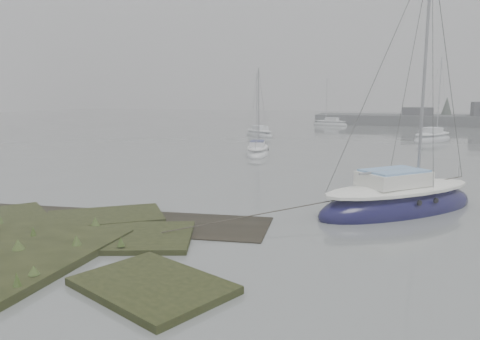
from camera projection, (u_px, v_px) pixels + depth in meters
name	position (u px, v px, depth m)	size (l,w,h in m)	color
ground	(315.00, 147.00, 39.83)	(160.00, 160.00, 0.00)	slate
sailboat_main	(398.00, 203.00, 18.13)	(7.10, 6.96, 10.56)	#100E38
sailboat_white	(258.00, 152.00, 34.51)	(2.48, 5.08, 6.86)	white
sailboat_far_a	(259.00, 134.00, 49.45)	(4.65, 4.90, 7.18)	#B1B6BC
sailboat_far_b	(432.00, 138.00, 44.28)	(4.83, 6.10, 8.43)	#B8BCC4
sailboat_far_c	(330.00, 124.00, 65.77)	(5.29, 2.94, 7.10)	#B6BBC0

